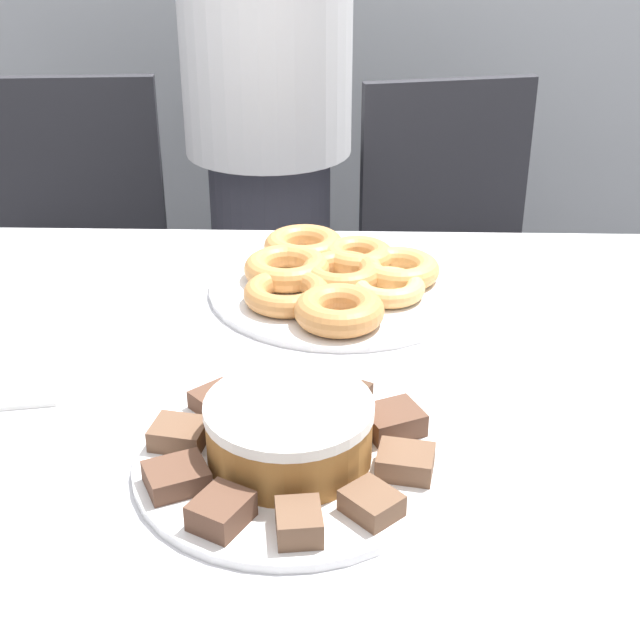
{
  "coord_description": "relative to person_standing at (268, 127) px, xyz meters",
  "views": [
    {
      "loc": [
        0.02,
        -0.96,
        1.31
      ],
      "look_at": [
        -0.01,
        0.01,
        0.82
      ],
      "focal_mm": 50.0,
      "sensor_mm": 36.0,
      "label": 1
    }
  ],
  "objects": [
    {
      "name": "plate_donuts",
      "position": [
        0.16,
        -0.71,
        -0.05
      ],
      "size": [
        0.39,
        0.39,
        0.01
      ],
      "color": "white",
      "rests_on": "table"
    },
    {
      "name": "lamington_2",
      "position": [
        0.22,
        -1.09,
        -0.03
      ],
      "size": [
        0.08,
        0.07,
        0.03
      ],
      "rotation": [
        0.0,
        0.0,
        6.73
      ],
      "color": "brown",
      "rests_on": "plate_cake"
    },
    {
      "name": "plate_cake",
      "position": [
        0.11,
        -1.14,
        -0.05
      ],
      "size": [
        0.32,
        0.32,
        0.01
      ],
      "color": "white",
      "rests_on": "table"
    },
    {
      "name": "lamington_0",
      "position": [
        0.19,
        -1.23,
        -0.03
      ],
      "size": [
        0.07,
        0.07,
        0.02
      ],
      "rotation": [
        0.0,
        0.0,
        5.47
      ],
      "color": "brown",
      "rests_on": "plate_cake"
    },
    {
      "name": "donut_2",
      "position": [
        0.19,
        -0.65,
        -0.03
      ],
      "size": [
        0.11,
        0.11,
        0.04
      ],
      "color": "#D18E4C",
      "rests_on": "plate_donuts"
    },
    {
      "name": "lamington_3",
      "position": [
        0.17,
        -1.04,
        -0.04
      ],
      "size": [
        0.06,
        0.07,
        0.02
      ],
      "rotation": [
        0.0,
        0.0,
        7.36
      ],
      "color": "#513828",
      "rests_on": "plate_cake"
    },
    {
      "name": "donut_6",
      "position": [
        0.16,
        -0.83,
        -0.03
      ],
      "size": [
        0.12,
        0.12,
        0.04
      ],
      "color": "#C68447",
      "rests_on": "plate_donuts"
    },
    {
      "name": "lamington_8",
      "position": [
        0.06,
        -1.25,
        -0.03
      ],
      "size": [
        0.07,
        0.07,
        0.03
      ],
      "rotation": [
        0.0,
        0.0,
        10.5
      ],
      "color": "brown",
      "rests_on": "plate_cake"
    },
    {
      "name": "donut_4",
      "position": [
        0.08,
        -0.69,
        -0.03
      ],
      "size": [
        0.13,
        0.13,
        0.04
      ],
      "color": "#D18E4C",
      "rests_on": "plate_donuts"
    },
    {
      "name": "donut_0",
      "position": [
        0.16,
        -0.71,
        -0.03
      ],
      "size": [
        0.12,
        0.12,
        0.03
      ],
      "color": "#C68447",
      "rests_on": "plate_donuts"
    },
    {
      "name": "donut_3",
      "position": [
        0.1,
        -0.61,
        -0.03
      ],
      "size": [
        0.13,
        0.13,
        0.04
      ],
      "color": "#D18E4C",
      "rests_on": "plate_donuts"
    },
    {
      "name": "lamington_7",
      "position": [
        0.0,
        -1.19,
        -0.03
      ],
      "size": [
        0.07,
        0.07,
        0.02
      ],
      "rotation": [
        0.0,
        0.0,
        9.87
      ],
      "color": "brown",
      "rests_on": "plate_cake"
    },
    {
      "name": "lamington_9",
      "position": [
        0.13,
        -1.26,
        -0.03
      ],
      "size": [
        0.05,
        0.05,
        0.03
      ],
      "rotation": [
        0.0,
        0.0,
        11.13
      ],
      "color": "brown",
      "rests_on": "plate_cake"
    },
    {
      "name": "person_standing",
      "position": [
        0.0,
        0.0,
        0.0
      ],
      "size": [
        0.36,
        0.36,
        1.56
      ],
      "color": "#383842",
      "rests_on": "ground_plane"
    },
    {
      "name": "donut_5",
      "position": [
        0.09,
        -0.78,
        -0.03
      ],
      "size": [
        0.12,
        0.12,
        0.03
      ],
      "color": "#C68447",
      "rests_on": "plate_donuts"
    },
    {
      "name": "office_chair_right",
      "position": [
        0.43,
        -0.05,
        -0.39
      ],
      "size": [
        0.53,
        0.53,
        0.9
      ],
      "rotation": [
        0.0,
        0.0,
        0.22
      ],
      "color": "black",
      "rests_on": "ground_plane"
    },
    {
      "name": "table",
      "position": [
        0.15,
        -0.93,
        -0.14
      ],
      "size": [
        1.71,
        0.92,
        0.76
      ],
      "color": "silver",
      "rests_on": "ground_plane"
    },
    {
      "name": "lamington_6",
      "position": [
        -0.01,
        -1.12,
        -0.03
      ],
      "size": [
        0.06,
        0.06,
        0.02
      ],
      "rotation": [
        0.0,
        0.0,
        9.24
      ],
      "color": "brown",
      "rests_on": "plate_cake"
    },
    {
      "name": "frosted_cake",
      "position": [
        0.11,
        -1.14,
        -0.01
      ],
      "size": [
        0.17,
        0.17,
        0.07
      ],
      "color": "#9E662D",
      "rests_on": "plate_cake"
    },
    {
      "name": "lamington_4",
      "position": [
        0.1,
        -1.02,
        -0.03
      ],
      "size": [
        0.04,
        0.05,
        0.03
      ],
      "rotation": [
        0.0,
        0.0,
        7.98
      ],
      "color": "#513828",
      "rests_on": "plate_cake"
    },
    {
      "name": "donut_1",
      "position": [
        0.25,
        -0.69,
        -0.03
      ],
      "size": [
        0.12,
        0.12,
        0.03
      ],
      "color": "tan",
      "rests_on": "plate_donuts"
    },
    {
      "name": "office_chair_left",
      "position": [
        -0.45,
        -0.05,
        -0.39
      ],
      "size": [
        0.48,
        0.48,
        0.9
      ],
      "rotation": [
        0.0,
        0.0,
        0.09
      ],
      "color": "black",
      "rests_on": "ground_plane"
    },
    {
      "name": "lamington_5",
      "position": [
        0.03,
        -1.05,
        -0.04
      ],
      "size": [
        0.08,
        0.08,
        0.02
      ],
      "rotation": [
        0.0,
        0.0,
        8.61
      ],
      "color": "brown",
      "rests_on": "plate_cake"
    },
    {
      "name": "donut_7",
      "position": [
        0.23,
        -0.75,
        -0.03
      ],
      "size": [
        0.11,
        0.11,
        0.03
      ],
      "color": "#E5AD66",
      "rests_on": "plate_donuts"
    },
    {
      "name": "lamington_1",
      "position": [
        0.23,
        -1.16,
        -0.03
      ],
      "size": [
        0.06,
        0.06,
        0.02
      ],
      "rotation": [
        0.0,
        0.0,
        6.1
      ],
      "color": "brown",
      "rests_on": "plate_cake"
    }
  ]
}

